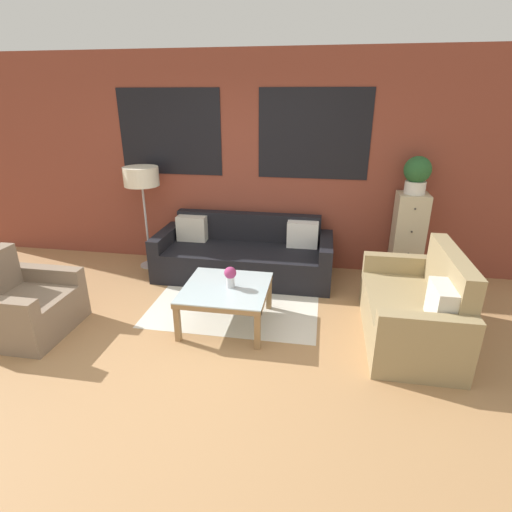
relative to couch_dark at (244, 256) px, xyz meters
The scene contains 11 objects.
ground_plane 1.97m from the couch_dark, 93.77° to the right, with size 16.00×16.00×0.00m, color #AD7F51.
wall_back_brick 1.24m from the couch_dark, 104.76° to the left, with size 8.40×0.09×2.80m.
rug 0.75m from the couch_dark, 85.16° to the right, with size 1.90×1.62×0.00m.
couch_dark is the anchor object (origin of this frame).
settee_vintage 2.28m from the couch_dark, 31.81° to the right, with size 0.80×1.47×0.92m.
armchair_corner 2.58m from the couch_dark, 138.16° to the right, with size 0.80×0.87×0.84m.
coffee_table 1.24m from the couch_dark, 87.28° to the right, with size 0.87×0.87×0.43m.
floor_lamp 1.68m from the couch_dark, behind, with size 0.46×0.46×1.39m.
drawer_cabinet 2.11m from the couch_dark, ahead, with size 0.37×0.37×1.15m.
potted_plant 2.37m from the couch_dark, ahead, with size 0.32×0.32×0.45m.
flower_vase 1.27m from the couch_dark, 85.01° to the right, with size 0.12×0.12×0.22m.
Camera 1 is at (1.11, -2.86, 2.25)m, focal length 28.00 mm.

